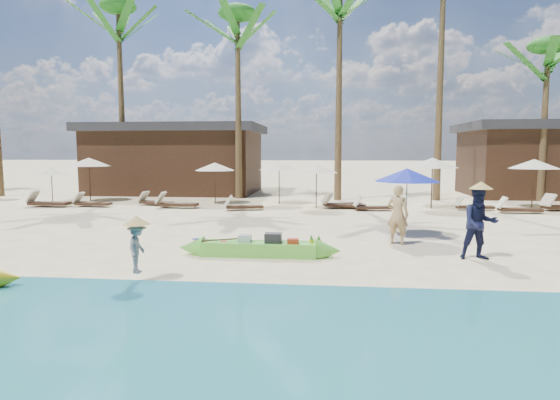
# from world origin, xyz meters

# --- Properties ---
(ground) EXTENTS (240.00, 240.00, 0.00)m
(ground) POSITION_xyz_m (0.00, 0.00, 0.00)
(ground) COLOR #FEF1BB
(ground) RESTS_ON ground
(wet_sand_strip) EXTENTS (240.00, 4.50, 0.01)m
(wet_sand_strip) POSITION_xyz_m (0.00, -5.00, 0.00)
(wet_sand_strip) COLOR tan
(wet_sand_strip) RESTS_ON ground
(green_canoe) EXTENTS (4.64, 0.66, 0.59)m
(green_canoe) POSITION_xyz_m (-0.08, 0.01, 0.20)
(green_canoe) COLOR #64D240
(green_canoe) RESTS_ON ground
(tourist) EXTENTS (0.73, 0.63, 1.70)m
(tourist) POSITION_xyz_m (3.62, 1.92, 0.85)
(tourist) COLOR tan
(tourist) RESTS_ON ground
(vendor_green) EXTENTS (0.88, 0.69, 1.80)m
(vendor_green) POSITION_xyz_m (5.34, 0.21, 0.90)
(vendor_green) COLOR #141838
(vendor_green) RESTS_ON ground
(vendor_yellow) EXTENTS (0.47, 0.72, 1.05)m
(vendor_yellow) POSITION_xyz_m (-2.18, -2.55, 0.71)
(vendor_yellow) COLOR gray
(vendor_yellow) RESTS_ON ground
(blue_umbrella) EXTENTS (1.98, 1.98, 2.13)m
(blue_umbrella) POSITION_xyz_m (4.02, 2.95, 1.93)
(blue_umbrella) COLOR #99999E
(blue_umbrella) RESTS_ON ground
(resort_parasol_2) EXTENTS (1.77, 1.77, 1.82)m
(resort_parasol_2) POSITION_xyz_m (-12.21, 10.63, 1.64)
(resort_parasol_2) COLOR #3A2218
(resort_parasol_2) RESTS_ON ground
(resort_parasol_3) EXTENTS (2.23, 2.23, 2.30)m
(resort_parasol_3) POSITION_xyz_m (-10.95, 12.02, 2.07)
(resort_parasol_3) COLOR #3A2218
(resort_parasol_3) RESTS_ON ground
(lounger_3_left) EXTENTS (2.00, 0.63, 0.68)m
(lounger_3_left) POSITION_xyz_m (-11.69, 9.29, 0.23)
(lounger_3_left) COLOR #3A2218
(lounger_3_left) RESTS_ON ground
(lounger_3_right) EXTENTS (1.80, 0.64, 0.60)m
(lounger_3_right) POSITION_xyz_m (-9.64, 9.57, 0.20)
(lounger_3_right) COLOR #3A2218
(lounger_3_right) RESTS_ON ground
(resort_parasol_4) EXTENTS (2.01, 2.01, 2.07)m
(resort_parasol_4) POSITION_xyz_m (-4.05, 11.54, 1.87)
(resort_parasol_4) COLOR #3A2218
(resort_parasol_4) RESTS_ON ground
(lounger_4_left) EXTENTS (1.83, 0.96, 0.59)m
(lounger_4_left) POSITION_xyz_m (-6.82, 10.40, 0.20)
(lounger_4_left) COLOR #3A2218
(lounger_4_left) RESTS_ON ground
(lounger_4_right) EXTENTS (1.96, 0.62, 0.66)m
(lounger_4_right) POSITION_xyz_m (-5.48, 9.52, 0.22)
(lounger_4_right) COLOR #3A2218
(lounger_4_right) RESTS_ON ground
(resort_parasol_5) EXTENTS (2.05, 2.05, 2.12)m
(resort_parasol_5) POSITION_xyz_m (-0.82, 11.77, 1.91)
(resort_parasol_5) COLOR #3A2218
(resort_parasol_5) RESTS_ON ground
(lounger_5_left) EXTENTS (1.82, 0.95, 0.59)m
(lounger_5_left) POSITION_xyz_m (-2.22, 9.06, 0.20)
(lounger_5_left) COLOR #3A2218
(lounger_5_left) RESTS_ON ground
(resort_parasol_6) EXTENTS (2.00, 2.00, 2.06)m
(resort_parasol_6) POSITION_xyz_m (1.09, 10.03, 1.85)
(resort_parasol_6) COLOR #3A2218
(resort_parasol_6) RESTS_ON ground
(lounger_6_left) EXTENTS (1.96, 1.04, 0.64)m
(lounger_6_left) POSITION_xyz_m (2.19, 10.43, 0.21)
(lounger_6_left) COLOR #3A2218
(lounger_6_left) RESTS_ON ground
(lounger_6_right) EXTENTS (1.92, 0.84, 0.63)m
(lounger_6_right) POSITION_xyz_m (2.35, 10.12, 0.21)
(lounger_6_right) COLOR #3A2218
(lounger_6_right) RESTS_ON ground
(resort_parasol_7) EXTENTS (2.27, 2.27, 2.34)m
(resort_parasol_7) POSITION_xyz_m (6.38, 10.53, 2.11)
(resort_parasol_7) COLOR #3A2218
(resort_parasol_7) RESTS_ON ground
(lounger_7_left) EXTENTS (1.71, 0.72, 0.56)m
(lounger_7_left) POSITION_xyz_m (3.51, 9.49, 0.19)
(lounger_7_left) COLOR #3A2218
(lounger_7_left) RESTS_ON ground
(lounger_7_right) EXTENTS (1.69, 0.56, 0.57)m
(lounger_7_right) POSITION_xyz_m (8.10, 10.14, 0.19)
(lounger_7_right) COLOR #3A2218
(lounger_7_right) RESTS_ON ground
(resort_parasol_8) EXTENTS (2.21, 2.21, 2.28)m
(resort_parasol_8) POSITION_xyz_m (11.10, 11.26, 2.05)
(resort_parasol_8) COLOR #3A2218
(resort_parasol_8) RESTS_ON ground
(lounger_8_left) EXTENTS (1.83, 0.62, 0.62)m
(lounger_8_left) POSITION_xyz_m (9.68, 9.28, 0.21)
(lounger_8_left) COLOR #3A2218
(lounger_8_left) RESTS_ON ground
(palm_2) EXTENTS (2.08, 2.08, 11.33)m
(palm_2) POSITION_xyz_m (-10.45, 15.08, 9.18)
(palm_2) COLOR brown
(palm_2) RESTS_ON ground
(palm_3) EXTENTS (2.08, 2.08, 10.52)m
(palm_3) POSITION_xyz_m (-3.36, 14.27, 8.58)
(palm_3) COLOR brown
(palm_3) RESTS_ON ground
(palm_4) EXTENTS (2.08, 2.08, 11.70)m
(palm_4) POSITION_xyz_m (2.15, 14.01, 9.45)
(palm_4) COLOR brown
(palm_4) RESTS_ON ground
(palm_6) EXTENTS (2.08, 2.08, 8.51)m
(palm_6) POSITION_xyz_m (12.84, 14.52, 7.05)
(palm_6) COLOR brown
(palm_6) RESTS_ON ground
(pavilion_west) EXTENTS (10.80, 6.60, 4.30)m
(pavilion_west) POSITION_xyz_m (-8.00, 17.50, 2.19)
(pavilion_west) COLOR #3A2218
(pavilion_west) RESTS_ON ground
(pavilion_east) EXTENTS (8.80, 6.60, 4.30)m
(pavilion_east) POSITION_xyz_m (14.00, 17.50, 2.20)
(pavilion_east) COLOR #3A2218
(pavilion_east) RESTS_ON ground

